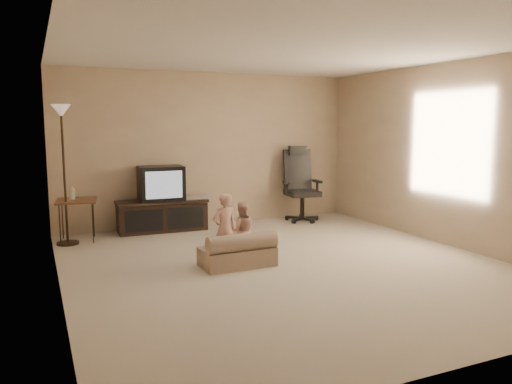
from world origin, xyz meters
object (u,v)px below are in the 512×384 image
child_sofa (239,253)px  tv_stand (162,204)px  toddler_left (225,230)px  toddler_right (241,231)px  office_chair (301,194)px  floor_lamp (63,143)px  side_table (76,201)px

child_sofa → tv_stand: bearing=97.2°
tv_stand → toddler_left: tv_stand is taller
toddler_right → toddler_left: bearing=44.2°
office_chair → toddler_right: 2.67m
tv_stand → floor_lamp: floor_lamp is taller
side_table → office_chair: bearing=0.3°
office_chair → toddler_right: office_chair is taller
toddler_left → toddler_right: toddler_left is taller
floor_lamp → toddler_left: floor_lamp is taller
office_chair → tv_stand: bearing=-177.0°
tv_stand → child_sofa: bearing=-79.6°
tv_stand → office_chair: bearing=-1.8°
side_table → child_sofa: size_ratio=0.94×
tv_stand → floor_lamp: size_ratio=0.74×
side_table → toddler_left: size_ratio=0.93×
child_sofa → toddler_right: size_ratio=1.20×
toddler_left → toddler_right: (0.28, 0.17, -0.07)m
office_chair → child_sofa: (-2.04, -2.17, -0.29)m
office_chair → floor_lamp: 3.93m
child_sofa → floor_lamp: bearing=130.6°
office_chair → child_sofa: 3.00m
toddler_right → side_table: bearing=-32.8°
office_chair → side_table: size_ratio=1.58×
floor_lamp → child_sofa: size_ratio=2.24×
tv_stand → toddler_right: 2.11m
side_table → child_sofa: 2.72m
floor_lamp → child_sofa: 2.93m
tv_stand → toddler_right: bearing=-74.3°
floor_lamp → toddler_right: 2.77m
floor_lamp → office_chair: bearing=2.9°
side_table → toddler_left: bearing=-53.7°
tv_stand → toddler_right: tv_stand is taller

